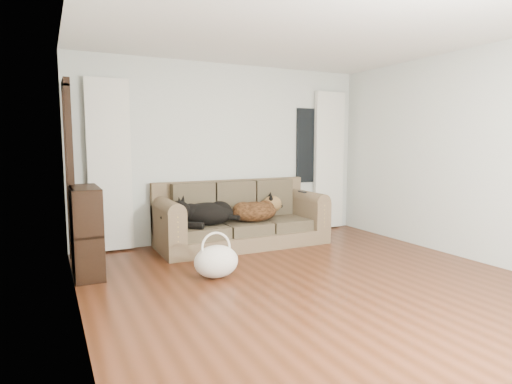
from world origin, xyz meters
name	(u,v)px	position (x,y,z in m)	size (l,w,h in m)	color
floor	(323,287)	(0.00, 0.00, 0.00)	(5.00, 5.00, 0.00)	#3C1C0D
ceiling	(328,20)	(0.00, 0.00, 2.60)	(5.00, 5.00, 0.00)	white
wall_back	(227,153)	(0.00, 2.50, 1.30)	(4.50, 0.04, 2.60)	#BABDB8
wall_left	(76,163)	(-2.25, 0.00, 1.30)	(0.04, 5.00, 2.60)	#BABDB8
wall_right	(479,155)	(2.25, 0.00, 1.30)	(0.04, 5.00, 2.60)	#BABDB8
curtain_left	(109,166)	(-1.70, 2.42, 1.15)	(0.55, 0.08, 2.25)	silver
curtain_right	(329,161)	(1.80, 2.42, 1.15)	(0.55, 0.08, 2.25)	silver
window_pane	(310,146)	(1.45, 2.47, 1.40)	(0.50, 0.03, 1.20)	black
door_casing	(70,177)	(-2.20, 2.05, 1.05)	(0.07, 0.60, 2.10)	black
sofa	(242,214)	(0.01, 1.97, 0.45)	(2.37, 1.03, 0.97)	brown
dog_black_lab	(204,215)	(-0.58, 1.94, 0.48)	(0.73, 0.51, 0.31)	black
dog_shepherd	(256,211)	(0.18, 1.90, 0.49)	(0.70, 0.49, 0.31)	black
tv_remote	(302,192)	(0.92, 1.85, 0.73)	(0.05, 0.19, 0.02)	black
tote_bag	(216,263)	(-0.85, 0.76, 0.16)	(0.49, 0.38, 0.36)	beige
bookshelf	(86,230)	(-2.09, 1.49, 0.50)	(0.29, 0.78, 0.98)	black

